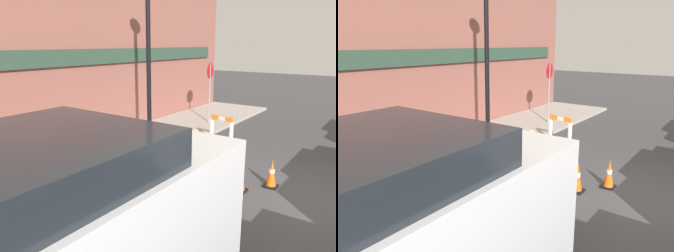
% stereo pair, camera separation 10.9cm
% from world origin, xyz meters
% --- Properties ---
extents(ground_plane, '(60.00, 60.00, 0.00)m').
position_xyz_m(ground_plane, '(0.00, 0.00, 0.00)').
color(ground_plane, '#424244').
extents(sidewalk_slab, '(18.00, 2.99, 0.11)m').
position_xyz_m(sidewalk_slab, '(0.00, 6.00, 0.05)').
color(sidewalk_slab, '#ADA89E').
rests_on(sidewalk_slab, ground_plane).
extents(storefront_facade, '(18.00, 0.22, 5.50)m').
position_xyz_m(storefront_facade, '(0.00, 7.57, 2.75)').
color(storefront_facade, '#93564C').
rests_on(storefront_facade, ground_plane).
extents(streetlamp_post, '(0.44, 0.44, 5.59)m').
position_xyz_m(streetlamp_post, '(0.45, 5.13, 3.68)').
color(streetlamp_post, black).
rests_on(streetlamp_post, sidewalk_slab).
extents(stop_sign, '(0.60, 0.08, 2.37)m').
position_xyz_m(stop_sign, '(4.59, 5.37, 1.69)').
color(stop_sign, gray).
rests_on(stop_sign, sidewalk_slab).
extents(barricade_0, '(0.53, 0.81, 1.09)m').
position_xyz_m(barricade_0, '(-1.46, 2.48, 0.59)').
color(barricade_0, white).
rests_on(barricade_0, ground_plane).
extents(barricade_1, '(0.23, 0.81, 0.98)m').
position_xyz_m(barricade_1, '(2.32, 3.68, 0.52)').
color(barricade_1, white).
rests_on(barricade_1, ground_plane).
extents(barricade_2, '(0.71, 0.40, 0.96)m').
position_xyz_m(barricade_2, '(-0.32, 4.35, 0.50)').
color(barricade_2, white).
rests_on(barricade_2, ground_plane).
extents(traffic_cone_0, '(0.30, 0.30, 0.67)m').
position_xyz_m(traffic_cone_0, '(0.14, 1.30, 0.32)').
color(traffic_cone_0, black).
rests_on(traffic_cone_0, ground_plane).
extents(traffic_cone_1, '(0.30, 0.30, 0.69)m').
position_xyz_m(traffic_cone_1, '(-0.48, 1.80, 0.33)').
color(traffic_cone_1, black).
rests_on(traffic_cone_1, ground_plane).
extents(traffic_cone_2, '(0.30, 0.30, 0.72)m').
position_xyz_m(traffic_cone_2, '(-0.97, 4.40, 0.35)').
color(traffic_cone_2, black).
rests_on(traffic_cone_2, ground_plane).
extents(traffic_cone_3, '(0.30, 0.30, 0.55)m').
position_xyz_m(traffic_cone_3, '(0.87, 4.40, 0.26)').
color(traffic_cone_3, black).
rests_on(traffic_cone_3, ground_plane).
extents(person_worker, '(0.51, 0.51, 1.76)m').
position_xyz_m(person_worker, '(-2.15, 2.00, 0.94)').
color(person_worker, '#33333D').
rests_on(person_worker, ground_plane).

